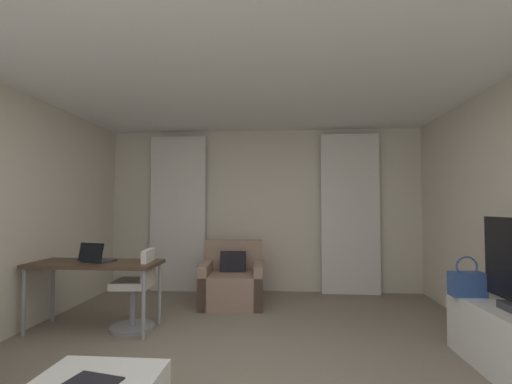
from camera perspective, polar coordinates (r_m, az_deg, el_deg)
name	(u,v)px	position (r m, az deg, el deg)	size (l,w,h in m)	color
wall_window	(263,210)	(5.73, 1.12, -2.94)	(5.12, 0.06, 2.60)	beige
ceiling	(240,45)	(3.00, -2.56, 22.74)	(5.12, 6.12, 0.06)	white
curtain_left_panel	(178,213)	(5.85, -12.55, -3.36)	(0.90, 0.06, 2.50)	silver
curtain_right_panel	(350,213)	(5.69, 15.02, -3.37)	(0.90, 0.06, 2.50)	silver
armchair	(232,283)	(5.07, -3.85, -14.51)	(0.90, 0.84, 0.86)	#997A66
desk	(95,268)	(4.36, -24.60, -11.14)	(1.40, 0.57, 0.74)	#4C3828
desk_chair	(136,293)	(4.27, -18.83, -15.30)	(0.48, 0.48, 0.88)	gray
laptop	(96,258)	(4.33, -24.53, -9.71)	(0.38, 0.33, 0.22)	#2D2D33
magazine_open	(91,383)	(2.32, -25.20, -26.25)	(0.32, 0.25, 0.01)	black
handbag_primary	(467,283)	(3.88, 31.06, -12.54)	(0.30, 0.14, 0.37)	#335193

